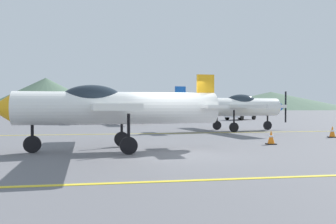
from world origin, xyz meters
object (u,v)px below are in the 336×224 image
airplane_mid (232,106)px  traffic_cone_front (332,132)px  traffic_cone_side (271,137)px  airplane_near (110,107)px  car_sedan (240,112)px  airplane_far (126,106)px

airplane_mid → traffic_cone_front: size_ratio=15.63×
airplane_mid → traffic_cone_front: 6.50m
traffic_cone_front → traffic_cone_side: bearing=-150.6°
airplane_near → car_sedan: bearing=60.3°
traffic_cone_side → airplane_near: bearing=-171.3°
airplane_far → traffic_cone_front: bearing=-60.0°
airplane_near → airplane_far: bearing=85.6°
airplane_mid → airplane_near: bearing=-130.7°
airplane_near → airplane_mid: bearing=49.3°
traffic_cone_side → car_sedan: bearing=71.8°
airplane_near → airplane_far: same height
airplane_near → airplane_far: 20.01m
airplane_near → traffic_cone_front: airplane_near is taller
airplane_near → car_sedan: 29.60m
airplane_far → traffic_cone_side: airplane_far is taller
car_sedan → traffic_cone_side: 26.01m
airplane_far → traffic_cone_side: 19.63m
airplane_far → car_sedan: airplane_far is taller
airplane_mid → airplane_far: 12.58m
traffic_cone_front → traffic_cone_side: size_ratio=1.00×
airplane_far → car_sedan: bearing=23.7°
airplane_near → traffic_cone_side: bearing=8.7°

